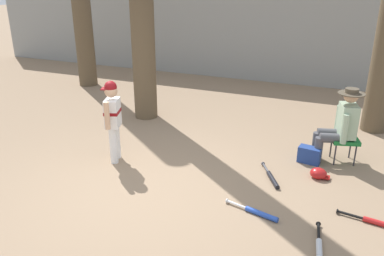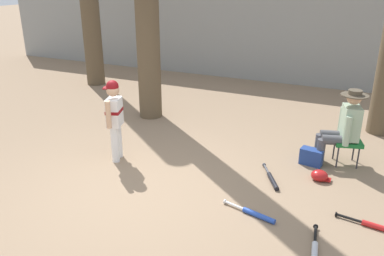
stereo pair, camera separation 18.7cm
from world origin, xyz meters
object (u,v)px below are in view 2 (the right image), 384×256
folding_stool (347,142)px  bat_red_barrel (377,227)px  bat_aluminum_silver (315,254)px  bat_black_composite (272,179)px  bat_blue_youth (255,214)px  batting_helmet_red (320,176)px  seated_spectator (343,125)px  handbag_beside_stool (312,157)px  young_ballplayer (114,115)px

folding_stool → bat_red_barrel: 1.76m
bat_aluminum_silver → bat_black_composite: 1.63m
bat_blue_youth → bat_black_composite: bearing=91.7°
bat_red_barrel → batting_helmet_red: batting_helmet_red is taller
bat_aluminum_silver → batting_helmet_red: (-0.20, 1.74, 0.04)m
seated_spectator → batting_helmet_red: seated_spectator is taller
batting_helmet_red → handbag_beside_stool: bearing=112.7°
bat_aluminum_silver → bat_blue_youth: size_ratio=1.14×
folding_stool → bat_aluminum_silver: size_ratio=0.60×
seated_spectator → bat_aluminum_silver: bearing=-89.6°
seated_spectator → bat_aluminum_silver: 2.50m
folding_stool → bat_aluminum_silver: folding_stool is taller
bat_red_barrel → batting_helmet_red: size_ratio=2.68×
folding_stool → bat_blue_youth: bearing=-113.4°
handbag_beside_stool → bat_black_composite: bearing=-117.8°
batting_helmet_red → bat_red_barrel: bearing=-49.9°
handbag_beside_stool → batting_helmet_red: (0.20, -0.47, -0.06)m
bat_black_composite → batting_helmet_red: bearing=28.0°
handbag_beside_stool → bat_aluminum_silver: (0.40, -2.20, -0.10)m
young_ballplayer → bat_blue_youth: (2.49, -0.65, -0.71)m
bat_red_barrel → bat_black_composite: 1.53m
young_ballplayer → bat_black_composite: size_ratio=1.90×
bat_aluminum_silver → bat_blue_youth: same height
folding_stool → bat_black_composite: 1.42m
folding_stool → handbag_beside_stool: bearing=-152.3°
bat_red_barrel → bat_blue_youth: (-1.37, -0.35, 0.00)m
bat_black_composite → batting_helmet_red: batting_helmet_red is taller
bat_black_composite → batting_helmet_red: size_ratio=2.40×
seated_spectator → young_ballplayer: bearing=-157.9°
bat_aluminum_silver → seated_spectator: bearing=90.4°
bat_black_composite → bat_blue_youth: same height
young_ballplayer → handbag_beside_stool: size_ratio=3.84×
folding_stool → seated_spectator: bearing=-164.0°
bat_blue_youth → seated_spectator: bearing=68.6°
bat_black_composite → bat_aluminum_silver: bearing=-59.9°
seated_spectator → bat_blue_youth: (-0.77, -1.97, -0.61)m
handbag_beside_stool → bat_aluminum_silver: bearing=-79.8°
bat_black_composite → batting_helmet_red: 0.70m
seated_spectator → bat_red_barrel: (0.60, -1.63, -0.61)m
young_ballplayer → bat_blue_youth: 2.67m
bat_black_composite → bat_blue_youth: size_ratio=0.95×
young_ballplayer → batting_helmet_red: 3.21m
handbag_beside_stool → bat_aluminum_silver: size_ratio=0.41×
bat_aluminum_silver → bat_black_composite: (-0.82, 1.41, 0.00)m
young_ballplayer → folding_stool: size_ratio=2.64×
folding_stool → bat_black_composite: folding_stool is taller
batting_helmet_red → young_ballplayer: bearing=-168.3°
young_ballplayer → bat_red_barrel: size_ratio=1.70×
folding_stool → bat_black_composite: bearing=-130.6°
folding_stool → seated_spectator: 0.29m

